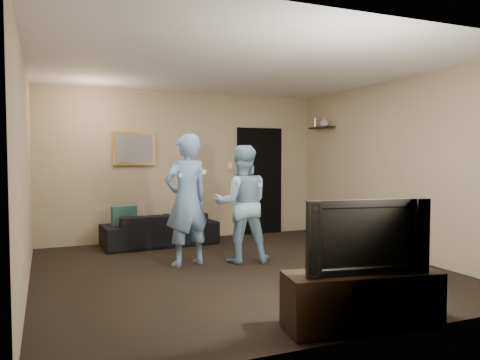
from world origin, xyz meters
name	(u,v)px	position (x,y,z in m)	size (l,w,h in m)	color
ground	(239,270)	(0.00, 0.00, 0.00)	(5.00, 5.00, 0.00)	black
ceiling	(239,67)	(0.00, 0.00, 2.60)	(5.00, 5.00, 0.04)	silver
wall_back	(185,166)	(0.00, 2.50, 1.30)	(5.00, 0.04, 2.60)	tan
wall_front	(360,179)	(0.00, -2.50, 1.30)	(5.00, 0.04, 2.60)	tan
wall_left	(25,172)	(-2.50, 0.00, 1.30)	(0.04, 5.00, 2.60)	tan
wall_right	(394,168)	(2.50, 0.00, 1.30)	(0.04, 5.00, 2.60)	tan
sofa	(160,229)	(-0.57, 2.02, 0.27)	(1.85, 0.72, 0.54)	black
throw_pillow	(124,218)	(-1.15, 2.02, 0.48)	(0.39, 0.13, 0.39)	#16443C
painting_frame	(134,149)	(-0.90, 2.48, 1.60)	(0.72, 0.05, 0.57)	olive
painting_canvas	(134,149)	(-0.90, 2.45, 1.60)	(0.62, 0.01, 0.47)	slate
doorway	(260,181)	(1.45, 2.47, 1.00)	(0.90, 0.06, 2.00)	black
light_switch	(230,165)	(0.85, 2.48, 1.30)	(0.08, 0.02, 0.12)	silver
wall_shelf	(322,128)	(2.39, 1.80, 1.99)	(0.20, 0.60, 0.03)	black
shelf_vase	(324,122)	(2.39, 1.72, 2.09)	(0.16, 0.16, 0.17)	silver
shelf_figurine	(315,123)	(2.39, 2.02, 2.09)	(0.06, 0.06, 0.18)	silver
tv_console	(362,300)	(0.18, -2.31, 0.25)	(1.34, 0.43, 0.48)	black
television	(363,235)	(0.18, -2.31, 0.80)	(1.09, 0.14, 0.63)	black
wii_player_left	(187,200)	(-0.55, 0.50, 0.89)	(0.73, 0.58, 1.77)	#79A1D2
wii_player_right	(242,204)	(0.22, 0.41, 0.81)	(0.92, 0.80, 1.62)	#95C1DA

